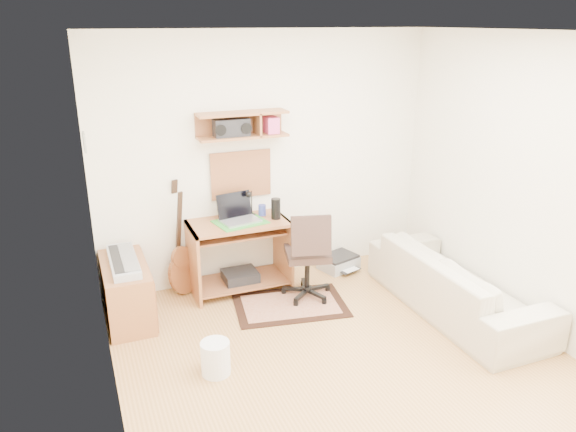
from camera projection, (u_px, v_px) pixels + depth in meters
name	position (u px, v px, depth m)	size (l,w,h in m)	color
floor	(354.00, 371.00, 4.48)	(3.60, 4.00, 0.01)	tan
ceiling	(370.00, 31.00, 3.60)	(3.60, 4.00, 0.01)	white
back_wall	(267.00, 159.00, 5.79)	(3.60, 0.01, 2.60)	white
left_wall	(102.00, 257.00, 3.40)	(0.01, 4.00, 2.60)	white
right_wall	(549.00, 192.00, 4.67)	(0.01, 4.00, 2.60)	white
wall_shelf	(243.00, 125.00, 5.44)	(0.90, 0.25, 0.26)	#AA683C
cork_board	(241.00, 174.00, 5.71)	(0.64, 0.03, 0.49)	#A47A52
wall_photo	(84.00, 142.00, 4.58)	(0.02, 0.20, 0.15)	#4C8CBF
desk	(240.00, 256.00, 5.71)	(1.00, 0.55, 0.75)	#AA683C
laptop	(240.00, 209.00, 5.52)	(0.37, 0.37, 0.28)	silver
speaker	(276.00, 209.00, 5.64)	(0.10, 0.10, 0.21)	black
desk_lamp	(252.00, 203.00, 5.73)	(0.09, 0.09, 0.28)	black
pencil_cup	(262.00, 210.00, 5.75)	(0.08, 0.08, 0.11)	#3744A5
boombox	(231.00, 128.00, 5.40)	(0.35, 0.16, 0.18)	black
rug	(290.00, 305.00, 5.49)	(1.08, 0.72, 0.01)	#CBAE88
task_chair	(307.00, 254.00, 5.52)	(0.48, 0.48, 0.95)	#34241E
cabinet	(127.00, 291.00, 5.18)	(0.40, 0.90, 0.55)	#AA683C
music_keyboard	(123.00, 261.00, 5.08)	(0.24, 0.76, 0.07)	#B2B5BA
guitar	(180.00, 239.00, 5.55)	(0.32, 0.20, 1.19)	#9C5A30
waste_basket	(216.00, 358.00, 4.40)	(0.23, 0.23, 0.28)	white
printer	(338.00, 261.00, 6.28)	(0.40, 0.31, 0.15)	#A5A8AA
sofa	(457.00, 273.00, 5.29)	(2.00, 0.58, 0.78)	beige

